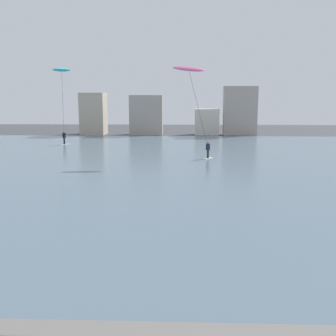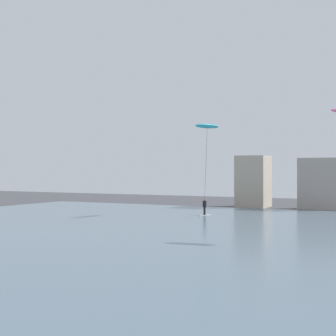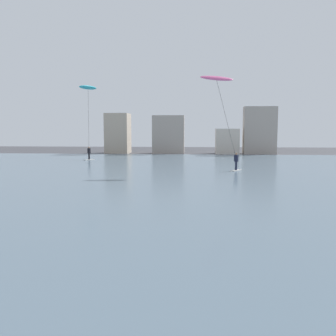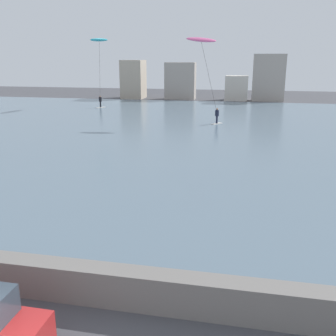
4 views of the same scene
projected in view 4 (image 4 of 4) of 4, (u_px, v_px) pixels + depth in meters
seawall_barrier at (68, 280)px, 11.31m from camera, size 60.00×0.70×1.10m
water_bay at (193, 132)px, 36.59m from camera, size 84.00×52.00×0.10m
far_shore_buildings at (197, 81)px, 63.73m from camera, size 26.67×3.93×7.33m
kitesurfer_pink at (203, 48)px, 39.02m from camera, size 3.99×1.72×8.85m
kitesurfer_cyan at (99, 44)px, 52.84m from camera, size 2.09×4.61×9.28m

